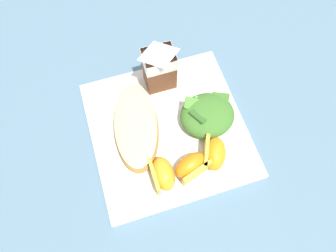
# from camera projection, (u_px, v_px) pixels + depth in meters

# --- Properties ---
(ground) EXTENTS (3.00, 3.00, 0.00)m
(ground) POSITION_uv_depth(u_px,v_px,m) (168.00, 131.00, 0.58)
(ground) COLOR slate
(white_plate) EXTENTS (0.28, 0.28, 0.02)m
(white_plate) POSITION_uv_depth(u_px,v_px,m) (168.00, 130.00, 0.57)
(white_plate) COLOR white
(white_plate) RESTS_ON ground
(cheesy_pizza_bread) EXTENTS (0.11, 0.18, 0.04)m
(cheesy_pizza_bread) POSITION_uv_depth(u_px,v_px,m) (136.00, 127.00, 0.55)
(cheesy_pizza_bread) COLOR #A87038
(cheesy_pizza_bread) RESTS_ON white_plate
(green_salad_pile) EXTENTS (0.10, 0.09, 0.04)m
(green_salad_pile) POSITION_uv_depth(u_px,v_px,m) (207.00, 115.00, 0.55)
(green_salad_pile) COLOR #3D7028
(green_salad_pile) RESTS_ON white_plate
(milk_carton) EXTENTS (0.06, 0.04, 0.11)m
(milk_carton) POSITION_uv_depth(u_px,v_px,m) (159.00, 65.00, 0.55)
(milk_carton) COLOR brown
(milk_carton) RESTS_ON white_plate
(orange_wedge_front) EXTENTS (0.04, 0.06, 0.04)m
(orange_wedge_front) POSITION_uv_depth(u_px,v_px,m) (162.00, 174.00, 0.51)
(orange_wedge_front) COLOR orange
(orange_wedge_front) RESTS_ON white_plate
(orange_wedge_middle) EXTENTS (0.07, 0.05, 0.04)m
(orange_wedge_middle) POSITION_uv_depth(u_px,v_px,m) (192.00, 166.00, 0.51)
(orange_wedge_middle) COLOR orange
(orange_wedge_middle) RESTS_ON white_plate
(orange_wedge_rear) EXTENTS (0.06, 0.07, 0.04)m
(orange_wedge_rear) POSITION_uv_depth(u_px,v_px,m) (214.00, 154.00, 0.52)
(orange_wedge_rear) COLOR orange
(orange_wedge_rear) RESTS_ON white_plate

